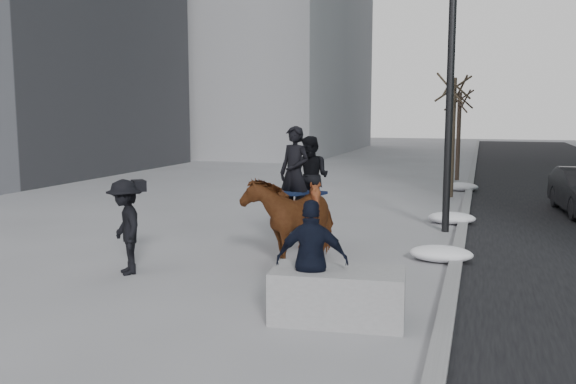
% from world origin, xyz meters
% --- Properties ---
extents(ground, '(120.00, 120.00, 0.00)m').
position_xyz_m(ground, '(0.00, 0.00, 0.00)').
color(ground, gray).
rests_on(ground, ground).
extents(curb, '(0.25, 90.00, 0.12)m').
position_xyz_m(curb, '(3.00, 10.00, 0.06)').
color(curb, gray).
rests_on(curb, ground).
extents(planter, '(1.97, 1.13, 0.75)m').
position_xyz_m(planter, '(1.52, -1.21, 0.38)').
color(planter, '#949496').
rests_on(planter, ground).
extents(tree_near, '(1.20, 1.20, 4.59)m').
position_xyz_m(tree_near, '(2.40, 12.47, 2.29)').
color(tree_near, '#34281E').
rests_on(tree_near, ground).
extents(tree_far, '(1.20, 1.20, 4.22)m').
position_xyz_m(tree_far, '(2.40, 18.05, 2.11)').
color(tree_far, '#362820').
rests_on(tree_far, ground).
extents(mounted_left, '(1.63, 2.29, 2.70)m').
position_xyz_m(mounted_left, '(-0.11, 1.83, 1.00)').
color(mounted_left, '#4D230F').
rests_on(mounted_left, ground).
extents(mounted_right, '(1.66, 1.77, 2.47)m').
position_xyz_m(mounted_right, '(0.01, 2.67, 0.99)').
color(mounted_right, '#531C10').
rests_on(mounted_right, ground).
extents(feeder, '(1.09, 0.95, 1.75)m').
position_xyz_m(feeder, '(1.16, -1.32, 0.88)').
color(feeder, black).
rests_on(feeder, ground).
extents(camera_crew, '(1.25, 1.27, 1.75)m').
position_xyz_m(camera_crew, '(-2.79, 0.12, 0.89)').
color(camera_crew, black).
rests_on(camera_crew, ground).
extents(lamppost, '(0.25, 1.60, 9.09)m').
position_xyz_m(lamppost, '(2.60, 5.87, 4.99)').
color(lamppost, black).
rests_on(lamppost, ground).
extents(snow_piles, '(1.25, 12.23, 0.32)m').
position_xyz_m(snow_piles, '(2.70, 8.07, 0.16)').
color(snow_piles, white).
rests_on(snow_piles, ground).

